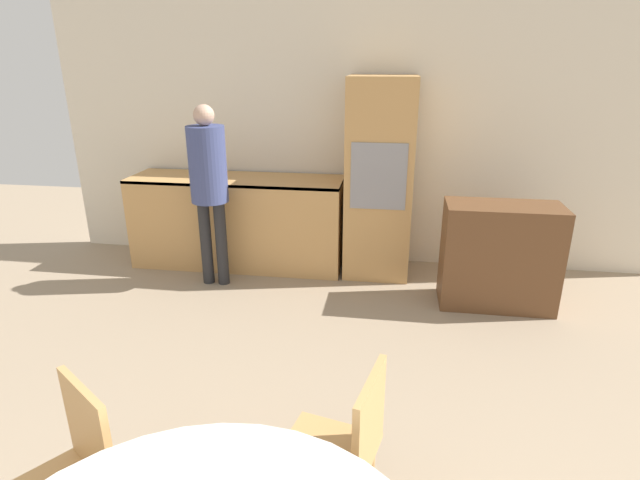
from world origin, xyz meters
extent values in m
cube|color=silver|center=(0.00, 5.57, 1.30)|extent=(6.23, 0.05, 2.60)
cube|color=tan|center=(-1.20, 5.23, 0.46)|extent=(2.13, 0.60, 0.92)
cube|color=black|center=(-1.20, 5.23, 0.90)|extent=(2.13, 0.60, 0.03)
cube|color=tan|center=(0.22, 5.24, 0.94)|extent=(0.62, 0.58, 1.89)
cube|color=gray|center=(0.22, 4.94, 1.04)|extent=(0.50, 0.01, 0.60)
cube|color=brown|center=(1.27, 4.66, 0.45)|extent=(0.95, 0.45, 0.90)
cube|color=tan|center=(-0.80, 1.99, 0.64)|extent=(0.33, 0.24, 0.42)
cylinder|color=tan|center=(0.00, 2.43, 0.21)|extent=(0.04, 0.04, 0.41)
cylinder|color=tan|center=(0.32, 2.36, 0.21)|extent=(0.04, 0.04, 0.41)
cube|color=tan|center=(0.12, 2.24, 0.42)|extent=(0.48, 0.48, 0.02)
cube|color=tan|center=(0.30, 2.20, 0.64)|extent=(0.11, 0.38, 0.42)
cylinder|color=#262628|center=(-1.36, 4.72, 0.40)|extent=(0.11, 0.11, 0.81)
cylinder|color=#262628|center=(-1.21, 4.72, 0.40)|extent=(0.11, 0.11, 0.81)
cylinder|color=#3D477A|center=(-1.28, 4.72, 1.15)|extent=(0.33, 0.33, 0.67)
sphere|color=tan|center=(-1.28, 4.72, 1.57)|extent=(0.18, 0.18, 0.18)
camera|label=1|loc=(0.35, 0.54, 2.03)|focal=28.00mm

